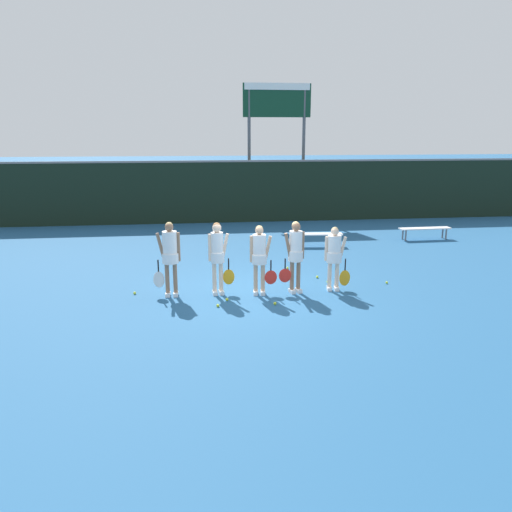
{
  "coord_description": "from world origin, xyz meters",
  "views": [
    {
      "loc": [
        -1.43,
        -11.56,
        3.87
      ],
      "look_at": [
        -0.0,
        0.0,
        0.94
      ],
      "focal_mm": 35.0,
      "sensor_mm": 36.0,
      "label": 1
    }
  ],
  "objects_px": {
    "player_0": "(170,253)",
    "tennis_ball_2": "(227,299)",
    "tennis_ball_8": "(218,306)",
    "player_1": "(218,253)",
    "player_2": "(260,254)",
    "player_3": "(295,251)",
    "tennis_ball_1": "(328,282)",
    "scoreboard": "(277,116)",
    "player_4": "(334,254)",
    "bench_courtside": "(318,235)",
    "tennis_ball_6": "(317,277)",
    "tennis_ball_7": "(287,268)",
    "bench_far": "(425,229)",
    "tennis_ball_5": "(387,283)",
    "tennis_ball_3": "(275,303)",
    "tennis_ball_4": "(135,293)"
  },
  "relations": [
    {
      "from": "scoreboard",
      "to": "tennis_ball_5",
      "type": "height_order",
      "value": "scoreboard"
    },
    {
      "from": "tennis_ball_2",
      "to": "tennis_ball_6",
      "type": "relative_size",
      "value": 1.04
    },
    {
      "from": "bench_courtside",
      "to": "player_4",
      "type": "xyz_separation_m",
      "value": [
        -0.8,
        -4.83,
        0.55
      ]
    },
    {
      "from": "tennis_ball_2",
      "to": "tennis_ball_7",
      "type": "distance_m",
      "value": 3.2
    },
    {
      "from": "bench_far",
      "to": "tennis_ball_5",
      "type": "xyz_separation_m",
      "value": [
        -3.42,
        -5.12,
        -0.34
      ]
    },
    {
      "from": "player_0",
      "to": "tennis_ball_8",
      "type": "distance_m",
      "value": 1.76
    },
    {
      "from": "player_0",
      "to": "player_4",
      "type": "bearing_deg",
      "value": 1.37
    },
    {
      "from": "tennis_ball_2",
      "to": "player_1",
      "type": "bearing_deg",
      "value": 108.27
    },
    {
      "from": "bench_courtside",
      "to": "tennis_ball_7",
      "type": "xyz_separation_m",
      "value": [
        -1.58,
        -2.77,
        -0.35
      ]
    },
    {
      "from": "player_4",
      "to": "tennis_ball_4",
      "type": "distance_m",
      "value": 4.98
    },
    {
      "from": "bench_courtside",
      "to": "player_0",
      "type": "bearing_deg",
      "value": -129.93
    },
    {
      "from": "player_4",
      "to": "tennis_ball_2",
      "type": "distance_m",
      "value": 2.88
    },
    {
      "from": "tennis_ball_5",
      "to": "player_0",
      "type": "bearing_deg",
      "value": -176.93
    },
    {
      "from": "bench_courtside",
      "to": "tennis_ball_6",
      "type": "xyz_separation_m",
      "value": [
        -0.95,
        -3.78,
        -0.35
      ]
    },
    {
      "from": "player_3",
      "to": "tennis_ball_1",
      "type": "distance_m",
      "value": 1.58
    },
    {
      "from": "player_3",
      "to": "player_4",
      "type": "distance_m",
      "value": 1.0
    },
    {
      "from": "player_4",
      "to": "tennis_ball_6",
      "type": "bearing_deg",
      "value": 105.19
    },
    {
      "from": "player_0",
      "to": "player_3",
      "type": "xyz_separation_m",
      "value": [
        3.0,
        -0.11,
        -0.02
      ]
    },
    {
      "from": "tennis_ball_3",
      "to": "tennis_ball_7",
      "type": "height_order",
      "value": "tennis_ball_3"
    },
    {
      "from": "scoreboard",
      "to": "tennis_ball_3",
      "type": "distance_m",
      "value": 12.85
    },
    {
      "from": "tennis_ball_7",
      "to": "tennis_ball_8",
      "type": "relative_size",
      "value": 0.97
    },
    {
      "from": "player_3",
      "to": "tennis_ball_3",
      "type": "height_order",
      "value": "player_3"
    },
    {
      "from": "player_1",
      "to": "player_3",
      "type": "relative_size",
      "value": 1.0
    },
    {
      "from": "player_1",
      "to": "scoreboard",
      "type": "bearing_deg",
      "value": 68.28
    },
    {
      "from": "player_1",
      "to": "tennis_ball_1",
      "type": "relative_size",
      "value": 26.04
    },
    {
      "from": "tennis_ball_2",
      "to": "tennis_ball_5",
      "type": "distance_m",
      "value": 4.31
    },
    {
      "from": "bench_courtside",
      "to": "player_2",
      "type": "xyz_separation_m",
      "value": [
        -2.68,
        -4.92,
        0.61
      ]
    },
    {
      "from": "tennis_ball_1",
      "to": "tennis_ball_7",
      "type": "distance_m",
      "value": 1.67
    },
    {
      "from": "bench_courtside",
      "to": "bench_far",
      "type": "xyz_separation_m",
      "value": [
        4.15,
        0.62,
        -0.01
      ]
    },
    {
      "from": "player_4",
      "to": "tennis_ball_7",
      "type": "height_order",
      "value": "player_4"
    },
    {
      "from": "tennis_ball_4",
      "to": "bench_far",
      "type": "bearing_deg",
      "value": 27.86
    },
    {
      "from": "scoreboard",
      "to": "player_2",
      "type": "relative_size",
      "value": 3.47
    },
    {
      "from": "player_4",
      "to": "scoreboard",
      "type": "bearing_deg",
      "value": 95.58
    },
    {
      "from": "player_0",
      "to": "tennis_ball_1",
      "type": "bearing_deg",
      "value": 9.64
    },
    {
      "from": "player_4",
      "to": "tennis_ball_5",
      "type": "distance_m",
      "value": 1.81
    },
    {
      "from": "player_0",
      "to": "tennis_ball_8",
      "type": "height_order",
      "value": "player_0"
    },
    {
      "from": "player_2",
      "to": "player_3",
      "type": "height_order",
      "value": "player_3"
    },
    {
      "from": "tennis_ball_6",
      "to": "tennis_ball_2",
      "type": "bearing_deg",
      "value": -148.67
    },
    {
      "from": "player_1",
      "to": "player_2",
      "type": "bearing_deg",
      "value": -12.63
    },
    {
      "from": "bench_courtside",
      "to": "tennis_ball_2",
      "type": "xyz_separation_m",
      "value": [
        -3.5,
        -5.33,
        -0.35
      ]
    },
    {
      "from": "bench_far",
      "to": "tennis_ball_1",
      "type": "distance_m",
      "value": 6.93
    },
    {
      "from": "scoreboard",
      "to": "tennis_ball_3",
      "type": "bearing_deg",
      "value": -99.31
    },
    {
      "from": "player_1",
      "to": "tennis_ball_5",
      "type": "relative_size",
      "value": 27.41
    },
    {
      "from": "player_0",
      "to": "tennis_ball_2",
      "type": "xyz_separation_m",
      "value": [
        1.3,
        -0.53,
        -1.04
      ]
    },
    {
      "from": "tennis_ball_2",
      "to": "tennis_ball_8",
      "type": "xyz_separation_m",
      "value": [
        -0.23,
        -0.4,
        -0.0
      ]
    },
    {
      "from": "scoreboard",
      "to": "bench_courtside",
      "type": "height_order",
      "value": "scoreboard"
    },
    {
      "from": "tennis_ball_1",
      "to": "tennis_ball_8",
      "type": "xyz_separation_m",
      "value": [
        -2.95,
        -1.49,
        0.0
      ]
    },
    {
      "from": "player_4",
      "to": "tennis_ball_3",
      "type": "height_order",
      "value": "player_4"
    },
    {
      "from": "bench_courtside",
      "to": "tennis_ball_1",
      "type": "distance_m",
      "value": 4.33
    },
    {
      "from": "player_0",
      "to": "player_1",
      "type": "height_order",
      "value": "player_0"
    }
  ]
}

